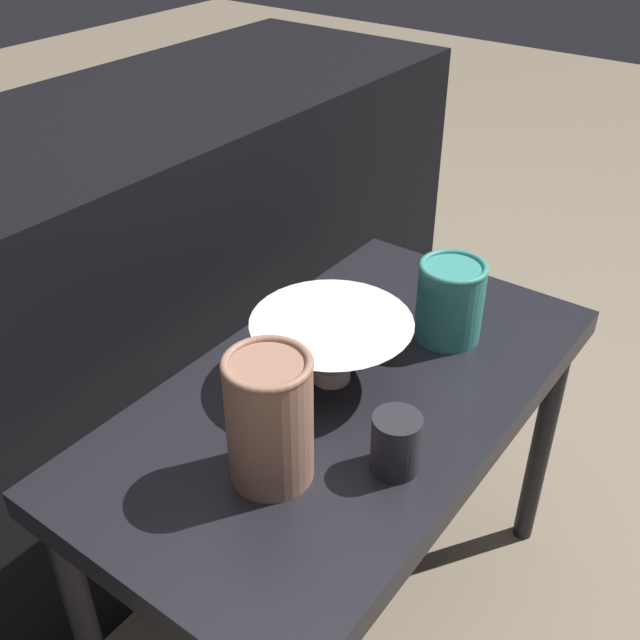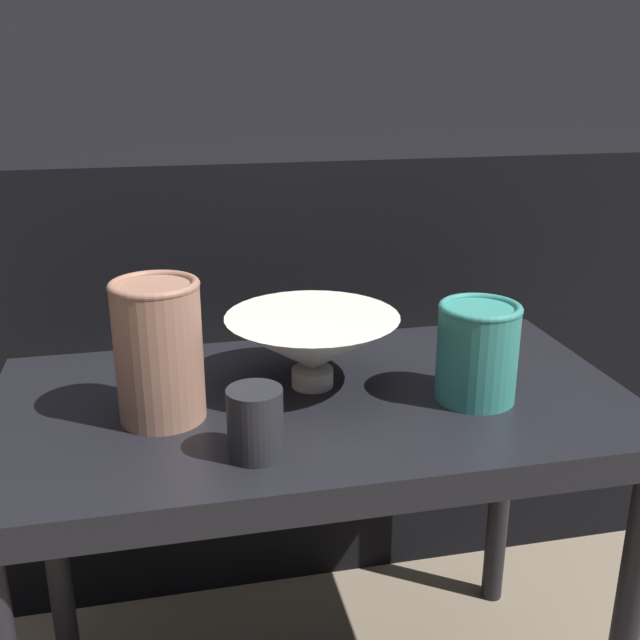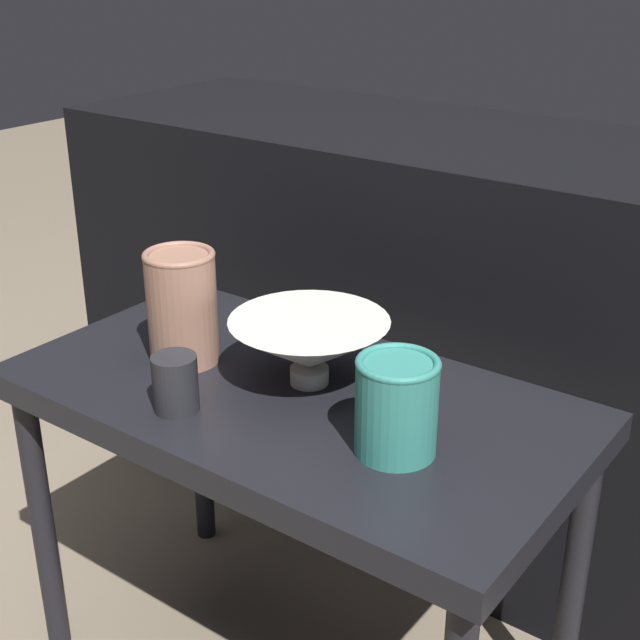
{
  "view_description": "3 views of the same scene",
  "coord_description": "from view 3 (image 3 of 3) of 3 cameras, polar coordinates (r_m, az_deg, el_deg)",
  "views": [
    {
      "loc": [
        -0.67,
        -0.45,
        1.17
      ],
      "look_at": [
        0.01,
        0.06,
        0.6
      ],
      "focal_mm": 42.0,
      "sensor_mm": 36.0,
      "label": 1
    },
    {
      "loc": [
        -0.18,
        -0.84,
        0.92
      ],
      "look_at": [
        0.02,
        0.05,
        0.6
      ],
      "focal_mm": 42.0,
      "sensor_mm": 36.0,
      "label": 2
    },
    {
      "loc": [
        0.67,
        -0.85,
        1.1
      ],
      "look_at": [
        0.01,
        0.05,
        0.61
      ],
      "focal_mm": 50.0,
      "sensor_mm": 36.0,
      "label": 3
    }
  ],
  "objects": [
    {
      "name": "bowl",
      "position": [
        1.22,
        -0.69,
        -1.6
      ],
      "size": [
        0.22,
        0.22,
        0.1
      ],
      "color": "silver",
      "rests_on": "table"
    },
    {
      "name": "table",
      "position": [
        1.26,
        -1.74,
        -6.9
      ],
      "size": [
        0.8,
        0.43,
        0.52
      ],
      "color": "black",
      "rests_on": "ground_plane"
    },
    {
      "name": "couch_backdrop",
      "position": [
        1.71,
        9.75,
        -1.28
      ],
      "size": [
        1.64,
        0.5,
        0.77
      ],
      "color": "black",
      "rests_on": "ground_plane"
    },
    {
      "name": "vase_textured_left",
      "position": [
        1.29,
        -8.82,
        0.93
      ],
      "size": [
        0.1,
        0.1,
        0.17
      ],
      "color": "#996B56",
      "rests_on": "table"
    },
    {
      "name": "vase_colorful_right",
      "position": [
        1.07,
        4.93,
        -5.41
      ],
      "size": [
        0.1,
        0.1,
        0.12
      ],
      "color": "teal",
      "rests_on": "table"
    },
    {
      "name": "cup",
      "position": [
        1.18,
        -9.24,
        -4.02
      ],
      "size": [
        0.06,
        0.06,
        0.08
      ],
      "color": "#232328",
      "rests_on": "table"
    }
  ]
}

